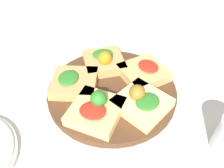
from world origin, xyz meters
TOP-DOWN VIEW (x-y plane):
  - ground_plane at (0.00, 0.00)m, footprint 3.00×3.00m
  - serving_board at (0.00, 0.00)m, footprint 0.34×0.34m
  - focaccia_slice_0 at (0.08, -0.05)m, footprint 0.16×0.15m
  - focaccia_slice_1 at (0.07, 0.07)m, footprint 0.16×0.16m
  - focaccia_slice_2 at (-0.05, 0.09)m, footprint 0.15×0.15m
  - focaccia_slice_3 at (-0.10, -0.01)m, footprint 0.13×0.13m
  - focaccia_slice_4 at (-0.02, -0.09)m, footprint 0.13×0.14m
  - plate_right at (0.28, 0.27)m, footprint 0.20×0.20m

SIDE VIEW (x-z plane):
  - ground_plane at x=0.00m, z-range 0.00..0.00m
  - plate_right at x=0.28m, z-range 0.00..0.02m
  - serving_board at x=0.00m, z-range 0.00..0.02m
  - focaccia_slice_0 at x=0.08m, z-range 0.02..0.05m
  - focaccia_slice_2 at x=-0.05m, z-range 0.02..0.05m
  - focaccia_slice_1 at x=0.07m, z-range 0.01..0.06m
  - focaccia_slice_3 at x=-0.10m, z-range 0.01..0.06m
  - focaccia_slice_4 at x=-0.02m, z-range 0.01..0.06m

